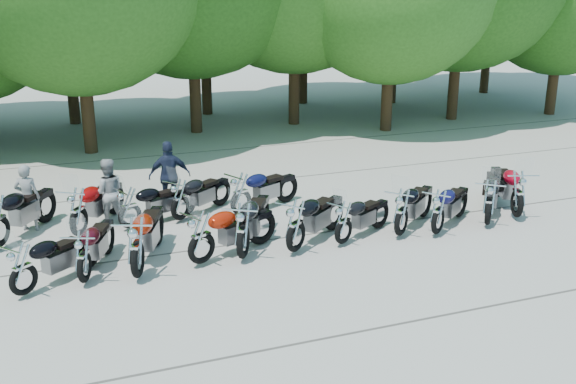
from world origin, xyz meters
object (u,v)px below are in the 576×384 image
object	(u,v)px
motorcycle_7	(402,211)
motorcycle_15	(241,192)
motorcycle_3	(201,236)
rider_2	(170,176)
motorcycle_9	(489,201)
rider_1	(108,192)
motorcycle_4	(243,229)
motorcycle_5	(296,224)
motorcycle_8	(439,211)
motorcycle_0	(22,268)
motorcycle_10	(518,193)
motorcycle_1	(83,255)
rider_0	(28,197)
motorcycle_13	(129,206)
motorcycle_2	(137,246)
motorcycle_12	(78,210)
motorcycle_14	(180,199)

from	to	relation	value
motorcycle_7	motorcycle_15	bearing A→B (deg)	8.55
motorcycle_3	rider_2	bearing A→B (deg)	-26.65
motorcycle_9	rider_1	size ratio (longest dim) A/B	1.40
motorcycle_4	motorcycle_5	size ratio (longest dim) A/B	1.03
motorcycle_8	motorcycle_15	world-z (taller)	motorcycle_15
motorcycle_0	motorcycle_10	distance (m)	11.42
motorcycle_3	rider_2	xyz separation A→B (m)	(0.09, 3.79, 0.23)
motorcycle_1	rider_0	bearing A→B (deg)	-52.71
motorcycle_7	motorcycle_13	world-z (taller)	motorcycle_7
rider_1	motorcycle_9	bearing A→B (deg)	160.81
motorcycle_0	motorcycle_4	world-z (taller)	motorcycle_4
motorcycle_3	motorcycle_5	size ratio (longest dim) A/B	0.98
motorcycle_2	motorcycle_15	bearing A→B (deg)	-114.90
rider_0	rider_2	size ratio (longest dim) A/B	0.89
motorcycle_0	rider_0	world-z (taller)	rider_0
motorcycle_0	motorcycle_12	world-z (taller)	motorcycle_12
rider_0	rider_1	distance (m)	1.83
motorcycle_4	motorcycle_13	size ratio (longest dim) A/B	1.20
motorcycle_15	motorcycle_2	bearing A→B (deg)	109.24
motorcycle_0	motorcycle_15	bearing A→B (deg)	-98.34
motorcycle_4	motorcycle_5	bearing A→B (deg)	-151.80
motorcycle_13	motorcycle_15	bearing A→B (deg)	-110.51
motorcycle_1	motorcycle_7	size ratio (longest dim) A/B	0.94
motorcycle_3	motorcycle_5	world-z (taller)	motorcycle_5
motorcycle_8	rider_0	xyz separation A→B (m)	(-8.83, 3.73, 0.18)
motorcycle_9	motorcycle_15	xyz separation A→B (m)	(-5.35, 2.77, -0.02)
motorcycle_12	motorcycle_13	world-z (taller)	motorcycle_12
rider_0	rider_2	world-z (taller)	rider_2
rider_1	rider_2	bearing A→B (deg)	-157.74
motorcycle_4	motorcycle_5	distance (m)	1.17
motorcycle_8	motorcycle_15	size ratio (longest dim) A/B	0.99
motorcycle_5	motorcycle_12	xyz separation A→B (m)	(-4.32, 2.62, -0.01)
motorcycle_4	motorcycle_9	world-z (taller)	motorcycle_4
motorcycle_2	motorcycle_9	bearing A→B (deg)	-158.16
motorcycle_4	motorcycle_2	bearing A→B (deg)	35.88
motorcycle_14	motorcycle_10	bearing A→B (deg)	-144.70
motorcycle_3	motorcycle_12	world-z (taller)	motorcycle_12
motorcycle_5	rider_1	bearing A→B (deg)	9.11
motorcycle_0	rider_2	distance (m)	5.38
motorcycle_8	rider_2	distance (m)	6.75
motorcycle_3	motorcycle_5	bearing A→B (deg)	-117.59
motorcycle_1	motorcycle_13	xyz separation A→B (m)	(1.24, 2.71, -0.03)
motorcycle_4	motorcycle_12	world-z (taller)	motorcycle_4
motorcycle_0	motorcycle_14	size ratio (longest dim) A/B	0.99
motorcycle_7	motorcycle_12	bearing A→B (deg)	29.61
motorcycle_0	motorcycle_9	size ratio (longest dim) A/B	0.93
motorcycle_0	rider_2	size ratio (longest dim) A/B	1.18
rider_0	motorcycle_2	bearing A→B (deg)	140.52
motorcycle_8	motorcycle_12	world-z (taller)	motorcycle_12
motorcycle_1	motorcycle_10	world-z (taller)	motorcycle_10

